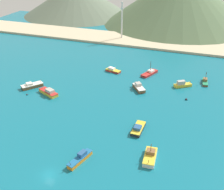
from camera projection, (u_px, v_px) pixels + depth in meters
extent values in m
cube|color=#146B7F|center=(94.00, 118.00, 100.84)|extent=(260.00, 280.00, 0.50)
cube|color=#232328|center=(138.00, 129.00, 93.48)|extent=(3.05, 8.05, 0.99)
cube|color=gold|center=(138.00, 127.00, 93.20)|extent=(3.11, 8.21, 0.20)
cube|color=#28568C|center=(138.00, 128.00, 92.10)|extent=(2.24, 2.47, 0.99)
cube|color=brown|center=(205.00, 83.00, 124.58)|extent=(2.88, 7.23, 0.74)
cube|color=#238C5B|center=(205.00, 82.00, 124.36)|extent=(2.94, 7.38, 0.20)
cube|color=brown|center=(205.00, 79.00, 124.82)|extent=(1.86, 2.64, 1.04)
cylinder|color=#4C3823|center=(206.00, 75.00, 123.40)|extent=(0.18, 0.18, 3.21)
cube|color=silver|center=(150.00, 158.00, 80.98)|extent=(3.82, 7.93, 1.21)
cube|color=gold|center=(150.00, 156.00, 80.65)|extent=(3.90, 8.09, 0.20)
cube|color=brown|center=(151.00, 152.00, 81.17)|extent=(2.55, 2.22, 1.05)
cylinder|color=#4C3823|center=(148.00, 162.00, 77.35)|extent=(0.18, 0.70, 1.64)
cylinder|color=#4C3823|center=(151.00, 148.00, 80.00)|extent=(0.18, 0.18, 2.46)
cube|color=red|center=(113.00, 71.00, 135.73)|extent=(7.65, 4.45, 0.78)
cube|color=gold|center=(113.00, 70.00, 135.50)|extent=(7.81, 4.53, 0.20)
cube|color=silver|center=(112.00, 68.00, 135.69)|extent=(3.57, 2.75, 0.92)
cube|color=red|center=(149.00, 74.00, 132.80)|extent=(6.36, 10.01, 0.86)
cube|color=red|center=(149.00, 73.00, 132.55)|extent=(6.48, 10.21, 0.20)
cube|color=silver|center=(151.00, 71.00, 133.10)|extent=(3.13, 3.43, 0.80)
cylinder|color=#4C3823|center=(151.00, 66.00, 131.50)|extent=(0.19, 0.19, 4.42)
cube|color=gold|center=(183.00, 85.00, 121.80)|extent=(7.45, 6.10, 0.95)
cube|color=gold|center=(183.00, 84.00, 121.53)|extent=(7.60, 6.22, 0.20)
cube|color=#B2ADA3|center=(181.00, 83.00, 120.90)|extent=(3.62, 3.24, 1.58)
cylinder|color=#4C3823|center=(190.00, 82.00, 122.00)|extent=(0.54, 0.42, 1.29)
cube|color=brown|center=(139.00, 88.00, 119.15)|extent=(6.85, 7.78, 1.26)
cube|color=white|center=(139.00, 87.00, 118.80)|extent=(6.98, 7.94, 0.20)
cube|color=#B2ADA3|center=(138.00, 84.00, 119.27)|extent=(3.18, 3.24, 1.21)
cube|color=orange|center=(80.00, 159.00, 80.31)|extent=(4.20, 8.90, 1.16)
cube|color=#1E669E|center=(80.00, 158.00, 79.99)|extent=(4.29, 9.08, 0.20)
cube|color=#28568C|center=(82.00, 154.00, 80.46)|extent=(2.15, 2.96, 1.13)
cylinder|color=#4C3823|center=(70.00, 163.00, 76.83)|extent=(0.29, 0.68, 1.57)
cube|color=brown|center=(32.00, 86.00, 121.07)|extent=(7.74, 8.83, 1.26)
cube|color=white|center=(32.00, 84.00, 120.73)|extent=(7.90, 9.00, 0.20)
cube|color=silver|center=(29.00, 84.00, 119.96)|extent=(3.32, 3.33, 0.85)
cylinder|color=#4C3823|center=(41.00, 80.00, 122.25)|extent=(0.53, 0.64, 1.69)
cube|color=gold|center=(48.00, 93.00, 115.66)|extent=(9.64, 6.56, 1.16)
cube|color=red|center=(48.00, 91.00, 115.34)|extent=(9.83, 6.69, 0.20)
cube|color=#B2ADA3|center=(50.00, 91.00, 114.30)|extent=(4.20, 3.52, 1.19)
cylinder|color=#4C3823|center=(42.00, 86.00, 117.58)|extent=(0.66, 0.39, 1.56)
sphere|color=#232328|center=(27.00, 95.00, 115.26)|extent=(0.71, 0.71, 0.71)
sphere|color=#232328|center=(186.00, 99.00, 111.61)|extent=(0.95, 0.95, 0.95)
cube|color=#C6B793|center=(151.00, 42.00, 174.13)|extent=(247.00, 24.52, 1.20)
cylinder|color=silver|center=(122.00, 21.00, 175.13)|extent=(0.96, 0.96, 23.09)
cylinder|color=silver|center=(122.00, 9.00, 171.66)|extent=(2.31, 0.48, 0.48)
cylinder|color=silver|center=(122.00, 16.00, 173.83)|extent=(0.48, 1.85, 0.48)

